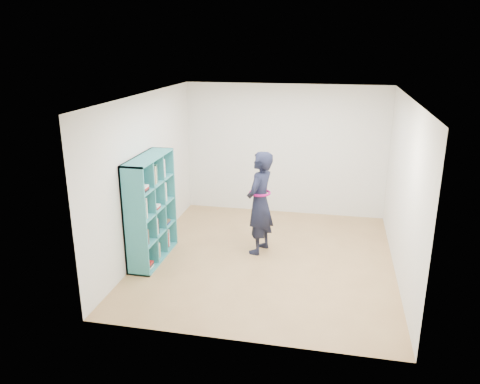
# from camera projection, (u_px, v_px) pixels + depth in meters

# --- Properties ---
(floor) EXTENTS (4.50, 4.50, 0.00)m
(floor) POSITION_uv_depth(u_px,v_px,m) (267.00, 258.00, 7.61)
(floor) COLOR #9B7346
(floor) RESTS_ON ground
(ceiling) EXTENTS (4.50, 4.50, 0.00)m
(ceiling) POSITION_uv_depth(u_px,v_px,m) (270.00, 96.00, 6.81)
(ceiling) COLOR white
(ceiling) RESTS_ON wall_back
(wall_left) EXTENTS (0.02, 4.50, 2.60)m
(wall_left) POSITION_uv_depth(u_px,v_px,m) (146.00, 175.00, 7.60)
(wall_left) COLOR silver
(wall_left) RESTS_ON floor
(wall_right) EXTENTS (0.02, 4.50, 2.60)m
(wall_right) POSITION_uv_depth(u_px,v_px,m) (404.00, 190.00, 6.82)
(wall_right) COLOR silver
(wall_right) RESTS_ON floor
(wall_back) EXTENTS (4.00, 0.02, 2.60)m
(wall_back) POSITION_uv_depth(u_px,v_px,m) (285.00, 150.00, 9.31)
(wall_back) COLOR silver
(wall_back) RESTS_ON floor
(wall_front) EXTENTS (4.00, 0.02, 2.60)m
(wall_front) POSITION_uv_depth(u_px,v_px,m) (238.00, 239.00, 5.12)
(wall_front) COLOR silver
(wall_front) RESTS_ON floor
(bookshelf) EXTENTS (0.37, 1.27, 1.70)m
(bookshelf) POSITION_uv_depth(u_px,v_px,m) (149.00, 210.00, 7.37)
(bookshelf) COLOR teal
(bookshelf) RESTS_ON floor
(person) EXTENTS (0.57, 0.71, 1.72)m
(person) POSITION_uv_depth(u_px,v_px,m) (260.00, 203.00, 7.61)
(person) COLOR black
(person) RESTS_ON floor
(smartphone) EXTENTS (0.02, 0.10, 0.14)m
(smartphone) POSITION_uv_depth(u_px,v_px,m) (254.00, 194.00, 7.70)
(smartphone) COLOR silver
(smartphone) RESTS_ON person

